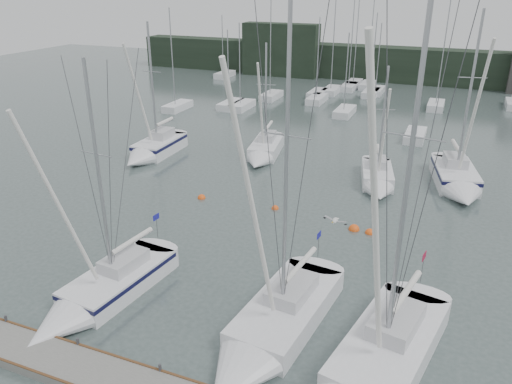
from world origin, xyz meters
The scene contains 16 objects.
ground centered at (0.00, 0.00, 0.00)m, with size 160.00×160.00×0.00m, color #42504E.
far_treeline centered at (0.00, 62.00, 2.50)m, with size 90.00×4.00×5.00m, color black.
far_building_left centered at (-20.00, 60.00, 4.00)m, with size 12.00×3.00×8.00m, color black.
mast_forest centered at (-0.42, 45.60, 0.47)m, with size 58.33×27.89×14.74m.
sailboat_near_left centered at (-7.40, -1.17, 0.53)m, with size 3.53×8.97×12.39m.
sailboat_near_center centered at (1.14, -0.83, 0.51)m, with size 3.96×10.21×15.21m.
sailboat_near_right centered at (5.66, -1.61, 0.57)m, with size 4.92×10.71×16.35m.
sailboat_mid_a centered at (-16.94, 18.21, 0.64)m, with size 2.77×7.74×12.10m.
sailboat_mid_b centered at (-7.82, 21.60, 0.52)m, with size 3.58×7.89×10.36m.
sailboat_mid_c centered at (2.53, 18.73, 0.52)m, with size 3.64×7.08×9.53m.
sailboat_mid_d centered at (8.07, 20.46, 0.65)m, with size 4.42×8.46×13.55m.
buoy_a centered at (-3.28, 12.36, 0.00)m, with size 0.49×0.49×0.49m, color #FA5716.
buoy_b centered at (2.35, 11.35, 0.00)m, with size 0.69×0.69×0.69m, color #FA5716.
buoy_c centered at (-8.76, 12.03, 0.00)m, with size 0.57×0.57×0.57m, color #FA5716.
seagull centered at (3.47, 0.50, 5.87)m, with size 0.93×0.45×0.18m.
buoy_d centered at (3.35, 11.25, 0.00)m, with size 0.58×0.58×0.58m, color #FA5716.
Camera 1 is at (7.18, -16.60, 14.48)m, focal length 35.00 mm.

